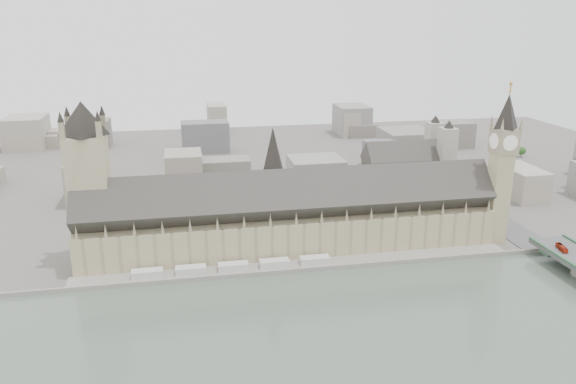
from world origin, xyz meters
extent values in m
plane|color=#595651|center=(0.00, 0.00, 0.00)|extent=(900.00, 900.00, 0.00)
cube|color=gray|center=(0.00, -15.00, 1.50)|extent=(600.00, 1.50, 3.00)
cube|color=gray|center=(0.00, -7.50, 1.00)|extent=(270.00, 15.00, 2.00)
cube|color=silver|center=(-90.00, -7.00, 4.00)|extent=(18.00, 7.00, 4.00)
cube|color=silver|center=(-65.00, -7.00, 4.00)|extent=(18.00, 7.00, 4.00)
cube|color=silver|center=(-40.00, -7.00, 4.00)|extent=(18.00, 7.00, 4.00)
cube|color=silver|center=(-15.00, -7.00, 4.00)|extent=(18.00, 7.00, 4.00)
cube|color=silver|center=(10.00, -7.00, 4.00)|extent=(18.00, 7.00, 4.00)
cube|color=tan|center=(0.00, 20.00, 12.50)|extent=(265.00, 40.00, 25.00)
cube|color=#322F2D|center=(0.00, 20.00, 35.08)|extent=(265.00, 40.73, 40.73)
cube|color=tan|center=(138.00, 8.00, 31.00)|extent=(12.00, 12.00, 62.00)
cube|color=#86745C|center=(138.00, 8.00, 70.00)|extent=(14.00, 14.00, 16.00)
cylinder|color=white|center=(145.20, 8.00, 70.00)|extent=(0.60, 10.00, 10.00)
cylinder|color=white|center=(130.80, 8.00, 70.00)|extent=(0.60, 10.00, 10.00)
cylinder|color=white|center=(138.00, 15.20, 70.00)|extent=(10.00, 0.60, 10.00)
cylinder|color=white|center=(138.00, 0.80, 70.00)|extent=(10.00, 0.60, 10.00)
cone|color=black|center=(138.00, 8.00, 89.00)|extent=(17.00, 17.00, 22.00)
cylinder|color=#C08A38|center=(138.00, 8.00, 103.00)|extent=(1.00, 1.00, 6.00)
sphere|color=#C08A38|center=(138.00, 8.00, 106.50)|extent=(2.00, 2.00, 2.00)
cone|color=#86745C|center=(144.50, 14.50, 82.00)|extent=(2.40, 2.40, 8.00)
cone|color=#86745C|center=(131.50, 14.50, 82.00)|extent=(2.40, 2.40, 8.00)
cone|color=#86745C|center=(144.50, 1.50, 82.00)|extent=(2.40, 2.40, 8.00)
cone|color=#86745C|center=(131.50, 1.50, 82.00)|extent=(2.40, 2.40, 8.00)
cube|color=tan|center=(-122.00, 26.00, 40.00)|extent=(23.00, 23.00, 80.00)
cone|color=black|center=(-122.00, 26.00, 90.00)|extent=(30.00, 30.00, 20.00)
cylinder|color=#86745C|center=(-10.00, 26.00, 43.00)|extent=(12.00, 12.00, 20.00)
cone|color=black|center=(-10.00, 26.00, 67.00)|extent=(13.00, 13.00, 28.00)
cube|color=gray|center=(105.00, 95.00, 17.00)|extent=(60.00, 28.00, 34.00)
cube|color=#322F2D|center=(105.00, 95.00, 39.00)|extent=(60.00, 28.28, 28.28)
cube|color=gray|center=(137.00, 107.00, 32.00)|extent=(12.00, 12.00, 64.00)
cube|color=gray|center=(137.00, 83.00, 32.00)|extent=(12.00, 12.00, 64.00)
imported|color=#B62C14|center=(157.91, -35.08, 11.88)|extent=(5.05, 11.98, 3.25)
imported|color=gray|center=(168.12, 48.36, 11.07)|extent=(2.84, 5.87, 1.65)
camera|label=1|loc=(-65.39, -313.51, 147.06)|focal=35.00mm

